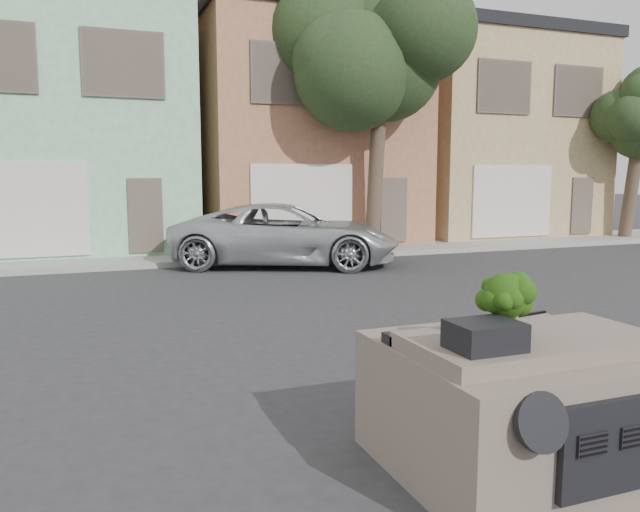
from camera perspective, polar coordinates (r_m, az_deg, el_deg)
ground_plane at (r=7.93m, az=3.58°, el=-9.69°), size 120.00×120.00×0.00m
sidewalk at (r=17.81m, az=-10.60°, el=0.01°), size 40.00×3.00×0.15m
townhouse_mint at (r=21.43m, az=-22.26°, el=10.74°), size 7.20×8.20×7.55m
townhouse_tan at (r=22.60m, az=-2.52°, el=11.07°), size 7.20×8.20×7.55m
townhouse_beige at (r=25.97m, az=13.64°, el=10.40°), size 7.20×8.20×7.55m
silver_pickup at (r=16.19m, az=-3.12°, el=-0.87°), size 6.37×4.75×1.61m
tree_near at (r=18.67m, az=5.18°, el=13.28°), size 4.40×4.00×8.50m
tree_far at (r=24.67m, az=26.71°, el=8.19°), size 3.20×3.00×6.00m
car_dashboard at (r=5.31m, az=17.54°, el=-12.39°), size 2.00×1.80×1.12m
instrument_hump at (r=4.52m, az=14.84°, el=-7.05°), size 0.48×0.38×0.20m
wiper_arm at (r=5.61m, az=17.59°, el=-5.26°), size 0.69×0.15×0.02m
broccoli at (r=4.85m, az=16.66°, el=-4.29°), size 0.46×0.46×0.50m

